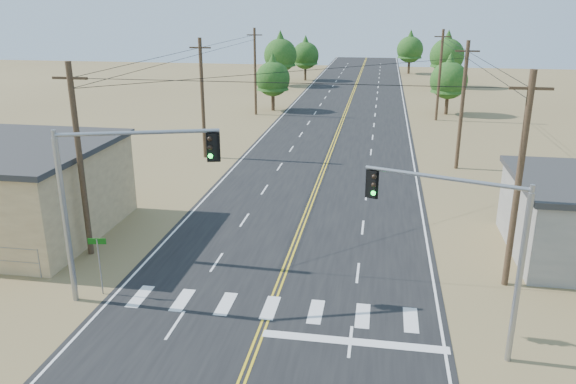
# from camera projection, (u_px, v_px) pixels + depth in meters

# --- Properties ---
(road) EXTENTS (15.00, 200.00, 0.02)m
(road) POSITION_uv_depth(u_px,v_px,m) (324.00, 169.00, 44.98)
(road) COLOR black
(road) RESTS_ON ground
(utility_pole_left_near) EXTENTS (1.80, 0.30, 10.00)m
(utility_pole_left_near) POSITION_uv_depth(u_px,v_px,m) (80.00, 160.00, 28.17)
(utility_pole_left_near) COLOR #4C3826
(utility_pole_left_near) RESTS_ON ground
(utility_pole_left_mid) EXTENTS (1.80, 0.30, 10.00)m
(utility_pole_left_mid) POSITION_uv_depth(u_px,v_px,m) (202.00, 98.00, 46.87)
(utility_pole_left_mid) COLOR #4C3826
(utility_pole_left_mid) RESTS_ON ground
(utility_pole_left_far) EXTENTS (1.80, 0.30, 10.00)m
(utility_pole_left_far) POSITION_uv_depth(u_px,v_px,m) (255.00, 71.00, 65.57)
(utility_pole_left_far) COLOR #4C3826
(utility_pole_left_far) RESTS_ON ground
(utility_pole_right_near) EXTENTS (1.80, 0.30, 10.00)m
(utility_pole_right_near) POSITION_uv_depth(u_px,v_px,m) (519.00, 181.00, 24.88)
(utility_pole_right_near) COLOR #4C3826
(utility_pole_right_near) RESTS_ON ground
(utility_pole_right_mid) EXTENTS (1.80, 0.30, 10.00)m
(utility_pole_right_mid) POSITION_uv_depth(u_px,v_px,m) (462.00, 105.00, 43.58)
(utility_pole_right_mid) COLOR #4C3826
(utility_pole_right_mid) RESTS_ON ground
(utility_pole_right_far) EXTENTS (1.80, 0.30, 10.00)m
(utility_pole_right_far) POSITION_uv_depth(u_px,v_px,m) (440.00, 75.00, 62.27)
(utility_pole_right_far) COLOR #4C3826
(utility_pole_right_far) RESTS_ON ground
(signal_mast_left) EXTENTS (6.52, 2.23, 7.74)m
(signal_mast_left) POSITION_uv_depth(u_px,v_px,m) (110.00, 186.00, 23.69)
(signal_mast_left) COLOR gray
(signal_mast_left) RESTS_ON ground
(signal_mast_right) EXTENTS (5.71, 2.07, 6.86)m
(signal_mast_right) POSITION_uv_depth(u_px,v_px,m) (473.00, 236.00, 20.14)
(signal_mast_right) COLOR gray
(signal_mast_right) RESTS_ON ground
(street_sign) EXTENTS (0.81, 0.15, 2.74)m
(street_sign) POSITION_uv_depth(u_px,v_px,m) (99.00, 257.00, 25.05)
(street_sign) COLOR gray
(street_sign) RESTS_ON ground
(tree_left_near) EXTENTS (4.23, 4.23, 7.04)m
(tree_left_near) POSITION_uv_depth(u_px,v_px,m) (273.00, 75.00, 68.46)
(tree_left_near) COLOR #3F2D1E
(tree_left_near) RESTS_ON ground
(tree_left_mid) EXTENTS (5.24, 5.24, 8.74)m
(tree_left_mid) POSITION_uv_depth(u_px,v_px,m) (280.00, 52.00, 89.24)
(tree_left_mid) COLOR #3F2D1E
(tree_left_mid) RESTS_ON ground
(tree_left_far) EXTENTS (4.58, 4.58, 7.63)m
(tree_left_far) POSITION_uv_depth(u_px,v_px,m) (306.00, 53.00, 95.74)
(tree_left_far) COLOR #3F2D1E
(tree_left_far) RESTS_ON ground
(tree_right_near) EXTENTS (4.38, 4.38, 7.30)m
(tree_right_near) POSITION_uv_depth(u_px,v_px,m) (449.00, 77.00, 65.93)
(tree_right_near) COLOR #3F2D1E
(tree_right_near) RESTS_ON ground
(tree_right_mid) EXTENTS (5.32, 5.32, 8.87)m
(tree_right_mid) POSITION_uv_depth(u_px,v_px,m) (447.00, 52.00, 87.67)
(tree_right_mid) COLOR #3F2D1E
(tree_right_mid) RESTS_ON ground
(tree_right_far) EXTENTS (4.87, 4.87, 8.12)m
(tree_right_far) POSITION_uv_depth(u_px,v_px,m) (410.00, 47.00, 104.87)
(tree_right_far) COLOR #3F2D1E
(tree_right_far) RESTS_ON ground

